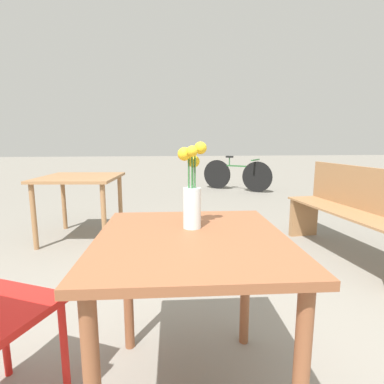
% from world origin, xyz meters
% --- Properties ---
extents(table_front, '(0.77, 0.84, 0.72)m').
position_xyz_m(table_front, '(0.00, -0.00, 0.61)').
color(table_front, brown).
rests_on(table_front, ground_plane).
extents(flower_vase, '(0.12, 0.11, 0.36)m').
position_xyz_m(flower_vase, '(0.01, 0.11, 0.86)').
color(flower_vase, silver).
rests_on(flower_vase, table_front).
extents(bench_near, '(0.51, 1.52, 0.85)m').
position_xyz_m(bench_near, '(1.66, 1.41, 0.46)').
color(bench_near, '#9E7047').
rests_on(bench_near, ground_plane).
extents(table_back, '(0.89, 0.92, 0.70)m').
position_xyz_m(table_back, '(-1.00, 2.26, 0.60)').
color(table_back, '#9E7047').
rests_on(table_back, ground_plane).
extents(bicycle, '(1.29, 0.99, 0.75)m').
position_xyz_m(bicycle, '(1.54, 5.28, 0.34)').
color(bicycle, black).
rests_on(bicycle, ground_plane).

